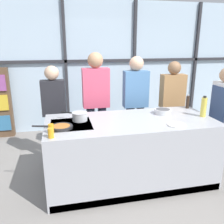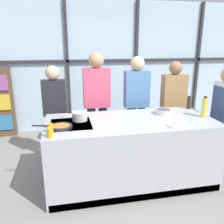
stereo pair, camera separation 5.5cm
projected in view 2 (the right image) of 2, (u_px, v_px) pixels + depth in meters
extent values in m
plane|color=gray|center=(129.00, 179.00, 3.48)|extent=(18.00, 18.00, 0.00)
cube|color=silver|center=(103.00, 67.00, 5.30)|extent=(6.40, 0.04, 2.80)
cube|color=#2D2D33|center=(103.00, 61.00, 5.22)|extent=(6.40, 0.06, 0.06)
cube|color=#2D2D33|center=(68.00, 68.00, 5.11)|extent=(0.06, 0.06, 2.80)
cube|color=#2D2D33|center=(136.00, 66.00, 5.40)|extent=(0.06, 0.06, 2.80)
cube|color=#2D2D33|center=(197.00, 65.00, 5.69)|extent=(0.06, 0.06, 2.80)
cube|color=brown|center=(0.00, 103.00, 4.91)|extent=(0.54, 0.16, 1.44)
cube|color=teal|center=(1.00, 123.00, 4.93)|extent=(0.45, 0.03, 0.32)
cube|color=#A8AAB2|center=(130.00, 151.00, 3.35)|extent=(2.29, 1.02, 0.92)
cube|color=black|center=(71.00, 124.00, 3.06)|extent=(0.52, 0.52, 0.01)
cube|color=black|center=(140.00, 197.00, 3.00)|extent=(2.24, 0.03, 0.10)
cylinder|color=#38383D|center=(61.00, 128.00, 2.92)|extent=(0.13, 0.13, 0.01)
cylinder|color=#38383D|center=(81.00, 127.00, 2.97)|extent=(0.13, 0.13, 0.01)
cylinder|color=#38383D|center=(61.00, 122.00, 3.16)|extent=(0.13, 0.13, 0.01)
cylinder|color=#38383D|center=(80.00, 121.00, 3.21)|extent=(0.13, 0.13, 0.01)
cylinder|color=#47382D|center=(223.00, 147.00, 3.61)|extent=(0.12, 0.12, 0.79)
cylinder|color=#47382D|center=(216.00, 142.00, 3.78)|extent=(0.12, 0.12, 0.79)
cube|color=navy|center=(217.00, 116.00, 3.54)|extent=(0.02, 0.33, 0.87)
cylinder|color=black|center=(62.00, 137.00, 4.00)|extent=(0.12, 0.12, 0.79)
cylinder|color=black|center=(52.00, 138.00, 3.97)|extent=(0.12, 0.12, 0.79)
cube|color=#232328|center=(54.00, 98.00, 3.79)|extent=(0.37, 0.17, 0.57)
sphere|color=#D8AD8C|center=(52.00, 73.00, 3.68)|extent=(0.22, 0.22, 0.22)
cylinder|color=#232838|center=(103.00, 131.00, 4.12)|extent=(0.14, 0.14, 0.89)
cylinder|color=#232838|center=(92.00, 132.00, 4.08)|extent=(0.14, 0.14, 0.89)
cube|color=#DB4C6B|center=(97.00, 88.00, 3.88)|extent=(0.44, 0.20, 0.64)
sphere|color=tan|center=(96.00, 60.00, 3.76)|extent=(0.25, 0.25, 0.25)
cylinder|color=black|center=(141.00, 129.00, 4.25)|extent=(0.13, 0.13, 0.86)
cylinder|color=black|center=(130.00, 130.00, 4.22)|extent=(0.13, 0.13, 0.86)
cube|color=#4C7AAD|center=(137.00, 89.00, 4.03)|extent=(0.42, 0.19, 0.62)
sphere|color=#D8AD8C|center=(137.00, 64.00, 3.90)|extent=(0.24, 0.24, 0.24)
cylinder|color=black|center=(176.00, 128.00, 4.39)|extent=(0.14, 0.14, 0.81)
cylinder|color=black|center=(166.00, 129.00, 4.35)|extent=(0.14, 0.14, 0.81)
cube|color=#A37547|center=(174.00, 91.00, 4.17)|extent=(0.43, 0.19, 0.58)
sphere|color=#8C6647|center=(176.00, 68.00, 4.06)|extent=(0.23, 0.23, 0.23)
cylinder|color=#232326|center=(61.00, 127.00, 2.92)|extent=(0.28, 0.28, 0.03)
cylinder|color=#B26B2D|center=(61.00, 126.00, 2.91)|extent=(0.22, 0.22, 0.01)
cylinder|color=#232326|center=(41.00, 126.00, 2.93)|extent=(0.22, 0.08, 0.02)
cylinder|color=silver|center=(80.00, 116.00, 3.19)|extent=(0.20, 0.20, 0.12)
cylinder|color=silver|center=(80.00, 112.00, 3.17)|extent=(0.21, 0.21, 0.01)
cylinder|color=black|center=(67.00, 112.00, 3.24)|extent=(0.16, 0.11, 0.02)
cylinder|color=white|center=(177.00, 125.00, 2.99)|extent=(0.24, 0.24, 0.01)
cylinder|color=silver|center=(163.00, 112.00, 3.48)|extent=(0.25, 0.25, 0.07)
cylinder|color=#4C4C51|center=(163.00, 110.00, 3.47)|extent=(0.20, 0.20, 0.01)
cylinder|color=#E0CC4C|center=(204.00, 108.00, 3.31)|extent=(0.08, 0.08, 0.27)
cylinder|color=black|center=(206.00, 97.00, 3.27)|extent=(0.04, 0.04, 0.02)
cylinder|color=#332319|center=(189.00, 103.00, 3.75)|extent=(0.05, 0.05, 0.20)
sphere|color=#B2B2B7|center=(189.00, 95.00, 3.71)|extent=(0.03, 0.03, 0.03)
cylinder|color=orange|center=(50.00, 133.00, 2.62)|extent=(0.06, 0.06, 0.11)
cylinder|color=orange|center=(51.00, 128.00, 2.75)|extent=(0.06, 0.06, 0.11)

